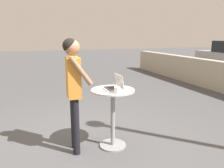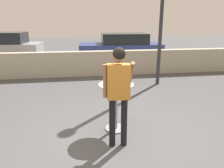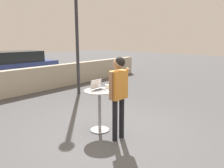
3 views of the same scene
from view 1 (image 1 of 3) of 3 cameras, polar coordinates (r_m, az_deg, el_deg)
ground_plane at (r=3.74m, az=-6.17°, el=-16.29°), size 50.00×50.00×0.00m
cafe_table at (r=3.53m, az=0.21°, el=-6.59°), size 0.69×0.69×0.97m
laptop at (r=3.43m, az=0.64°, el=-0.55°), size 0.33×0.27×0.24m
coffee_mug at (r=3.20m, az=1.39°, el=-1.60°), size 0.13×0.09×0.10m
standing_person at (r=3.31m, az=-10.08°, el=0.70°), size 0.53×0.37×1.77m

